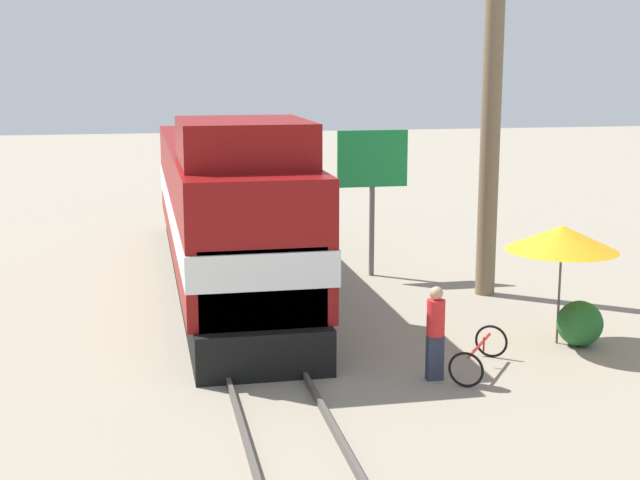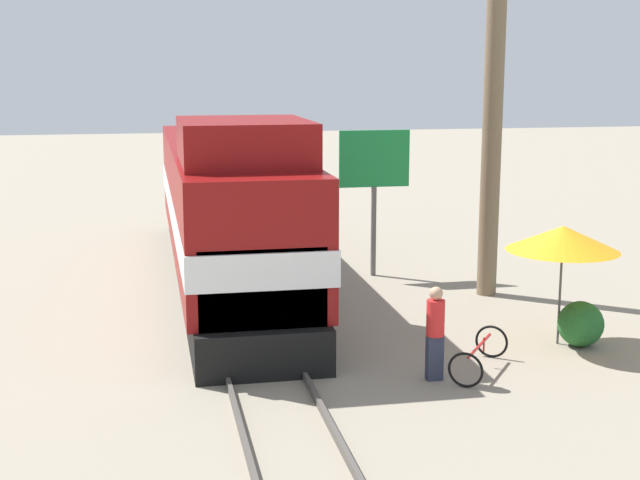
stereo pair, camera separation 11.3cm
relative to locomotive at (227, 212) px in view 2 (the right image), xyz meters
The scene contains 10 objects.
ground_plane 5.10m from the locomotive, 90.00° to the right, with size 120.00×120.00×0.00m, color gray.
rail_near 5.12m from the locomotive, 98.69° to the right, with size 0.08×38.70×0.15m, color #4C4742.
rail_far 5.12m from the locomotive, 81.31° to the right, with size 0.08×38.70×0.15m, color #4C4742.
locomotive is the anchor object (origin of this frame).
utility_pole 7.52m from the locomotive, 18.98° to the right, with size 1.80×0.49×10.41m.
vendor_umbrella 9.03m from the locomotive, 45.41° to the right, with size 2.33×2.33×2.53m.
billboard_sign 4.22m from the locomotive, ahead, with size 1.96×0.12×4.04m.
shrub_cluster 9.58m from the locomotive, 44.78° to the right, with size 0.96×0.96×0.96m, color #236028.
person_bystander 8.65m from the locomotive, 68.93° to the right, with size 0.34×0.34×1.79m.
bicycle 8.92m from the locomotive, 62.35° to the right, with size 1.67×1.95×0.67m.
Camera 2 is at (-2.06, -18.42, 5.77)m, focal length 50.00 mm.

